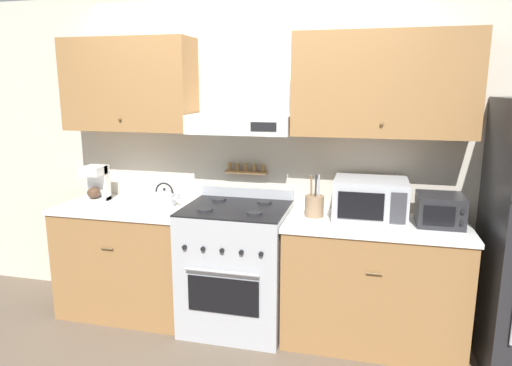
{
  "coord_description": "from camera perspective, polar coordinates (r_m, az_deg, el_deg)",
  "views": [
    {
      "loc": [
        0.94,
        -2.86,
        1.84
      ],
      "look_at": [
        0.16,
        0.27,
        1.16
      ],
      "focal_mm": 32.0,
      "sensor_mm": 36.0,
      "label": 1
    }
  ],
  "objects": [
    {
      "name": "ground_plane",
      "position": [
        3.53,
        -3.87,
        -19.49
      ],
      "size": [
        16.0,
        16.0,
        0.0
      ],
      "primitive_type": "plane",
      "color": "brown"
    },
    {
      "name": "wall_back",
      "position": [
        3.6,
        -0.56,
        6.12
      ],
      "size": [
        5.2,
        0.46,
        2.55
      ],
      "color": "beige",
      "rests_on": "ground_plane"
    },
    {
      "name": "counter_left",
      "position": [
        3.95,
        -15.45,
        -9.03
      ],
      "size": [
        1.07,
        0.66,
        0.91
      ],
      "color": "olive",
      "rests_on": "ground_plane"
    },
    {
      "name": "counter_right",
      "position": [
        3.48,
        14.36,
        -11.88
      ],
      "size": [
        1.27,
        0.66,
        0.91
      ],
      "color": "olive",
      "rests_on": "ground_plane"
    },
    {
      "name": "stove_range",
      "position": [
        3.57,
        -2.47,
        -10.39
      ],
      "size": [
        0.77,
        0.7,
        1.04
      ],
      "color": "#ADAFB5",
      "rests_on": "ground_plane"
    },
    {
      "name": "tea_kettle",
      "position": [
        3.69,
        -11.32,
        -1.81
      ],
      "size": [
        0.22,
        0.17,
        0.19
      ],
      "color": "#B7B7BC",
      "rests_on": "counter_left"
    },
    {
      "name": "coffee_maker",
      "position": [
        3.99,
        -19.33,
        -0.03
      ],
      "size": [
        0.17,
        0.21,
        0.3
      ],
      "color": "white",
      "rests_on": "counter_left"
    },
    {
      "name": "microwave",
      "position": [
        3.35,
        14.07,
        -2.0
      ],
      "size": [
        0.51,
        0.41,
        0.29
      ],
      "color": "#ADAFB5",
      "rests_on": "counter_right"
    },
    {
      "name": "utensil_crock",
      "position": [
        3.36,
        7.3,
        -2.79
      ],
      "size": [
        0.14,
        0.14,
        0.31
      ],
      "color": "#8E7051",
      "rests_on": "counter_right"
    },
    {
      "name": "toaster_oven",
      "position": [
        3.37,
        21.99,
        -3.13
      ],
      "size": [
        0.3,
        0.32,
        0.21
      ],
      "color": "#232326",
      "rests_on": "counter_right"
    }
  ]
}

